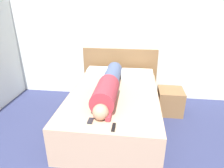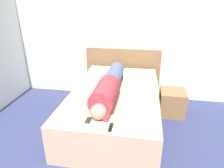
{
  "view_description": "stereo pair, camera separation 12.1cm",
  "coord_description": "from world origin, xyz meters",
  "px_view_note": "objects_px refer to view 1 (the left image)",
  "views": [
    {
      "loc": [
        0.33,
        -0.76,
        1.96
      ],
      "look_at": [
        -0.01,
        1.89,
        0.82
      ],
      "focal_mm": 32.0,
      "sensor_mm": 36.0,
      "label": 1
    },
    {
      "loc": [
        0.45,
        -0.75,
        1.96
      ],
      "look_at": [
        -0.01,
        1.89,
        0.82
      ],
      "focal_mm": 32.0,
      "sensor_mm": 36.0,
      "label": 2
    }
  ],
  "objects_px": {
    "nightstand": "(170,101)",
    "tv_remote": "(114,127)",
    "pillow_near_headboard": "(104,72)",
    "pillow_second": "(137,74)",
    "cell_phone": "(90,121)",
    "person_lying": "(109,86)",
    "bed": "(113,110)"
  },
  "relations": [
    {
      "from": "pillow_near_headboard",
      "to": "cell_phone",
      "type": "bearing_deg",
      "value": -86.52
    },
    {
      "from": "nightstand",
      "to": "person_lying",
      "type": "bearing_deg",
      "value": -151.97
    },
    {
      "from": "person_lying",
      "to": "cell_phone",
      "type": "bearing_deg",
      "value": -98.76
    },
    {
      "from": "person_lying",
      "to": "cell_phone",
      "type": "distance_m",
      "value": 0.79
    },
    {
      "from": "person_lying",
      "to": "pillow_second",
      "type": "relative_size",
      "value": 2.82
    },
    {
      "from": "bed",
      "to": "pillow_near_headboard",
      "type": "height_order",
      "value": "pillow_near_headboard"
    },
    {
      "from": "pillow_second",
      "to": "pillow_near_headboard",
      "type": "bearing_deg",
      "value": 180.0
    },
    {
      "from": "pillow_near_headboard",
      "to": "pillow_second",
      "type": "bearing_deg",
      "value": 0.0
    },
    {
      "from": "tv_remote",
      "to": "bed",
      "type": "bearing_deg",
      "value": 97.19
    },
    {
      "from": "bed",
      "to": "pillow_second",
      "type": "bearing_deg",
      "value": 66.41
    },
    {
      "from": "bed",
      "to": "cell_phone",
      "type": "relative_size",
      "value": 15.48
    },
    {
      "from": "pillow_near_headboard",
      "to": "pillow_second",
      "type": "xyz_separation_m",
      "value": [
        0.65,
        0.0,
        -0.01
      ]
    },
    {
      "from": "nightstand",
      "to": "cell_phone",
      "type": "relative_size",
      "value": 3.48
    },
    {
      "from": "cell_phone",
      "to": "nightstand",
      "type": "bearing_deg",
      "value": 48.45
    },
    {
      "from": "tv_remote",
      "to": "cell_phone",
      "type": "height_order",
      "value": "tv_remote"
    },
    {
      "from": "person_lying",
      "to": "pillow_second",
      "type": "xyz_separation_m",
      "value": [
        0.43,
        0.82,
        -0.08
      ]
    },
    {
      "from": "tv_remote",
      "to": "cell_phone",
      "type": "relative_size",
      "value": 1.15
    },
    {
      "from": "tv_remote",
      "to": "cell_phone",
      "type": "xyz_separation_m",
      "value": [
        -0.3,
        0.11,
        -0.01
      ]
    },
    {
      "from": "tv_remote",
      "to": "cell_phone",
      "type": "bearing_deg",
      "value": 160.52
    },
    {
      "from": "pillow_second",
      "to": "cell_phone",
      "type": "relative_size",
      "value": 4.55
    },
    {
      "from": "bed",
      "to": "pillow_second",
      "type": "distance_m",
      "value": 0.96
    },
    {
      "from": "person_lying",
      "to": "bed",
      "type": "bearing_deg",
      "value": 1.82
    },
    {
      "from": "bed",
      "to": "nightstand",
      "type": "xyz_separation_m",
      "value": [
        0.99,
        0.56,
        -0.06
      ]
    },
    {
      "from": "pillow_near_headboard",
      "to": "person_lying",
      "type": "bearing_deg",
      "value": -75.42
    },
    {
      "from": "pillow_near_headboard",
      "to": "tv_remote",
      "type": "relative_size",
      "value": 4.15
    },
    {
      "from": "person_lying",
      "to": "cell_phone",
      "type": "relative_size",
      "value": 12.84
    },
    {
      "from": "nightstand",
      "to": "person_lying",
      "type": "distance_m",
      "value": 1.3
    },
    {
      "from": "tv_remote",
      "to": "pillow_second",
      "type": "bearing_deg",
      "value": 81.65
    },
    {
      "from": "pillow_near_headboard",
      "to": "tv_remote",
      "type": "xyz_separation_m",
      "value": [
        0.4,
        -1.69,
        -0.06
      ]
    },
    {
      "from": "bed",
      "to": "person_lying",
      "type": "height_order",
      "value": "person_lying"
    },
    {
      "from": "person_lying",
      "to": "cell_phone",
      "type": "xyz_separation_m",
      "value": [
        -0.12,
        -0.76,
        -0.14
      ]
    },
    {
      "from": "nightstand",
      "to": "tv_remote",
      "type": "xyz_separation_m",
      "value": [
        -0.88,
        -1.44,
        0.35
      ]
    }
  ]
}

